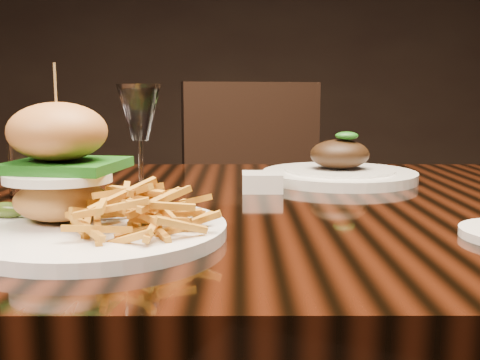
{
  "coord_description": "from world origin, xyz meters",
  "views": [
    {
      "loc": [
        -0.04,
        -0.85,
        0.91
      ],
      "look_at": [
        -0.04,
        -0.17,
        0.81
      ],
      "focal_mm": 42.0,
      "sensor_mm": 36.0,
      "label": 1
    }
  ],
  "objects_px": {
    "wine_glass": "(140,117)",
    "chair_far": "(262,213)",
    "burger_plate": "(88,194)",
    "dining_table": "(263,249)",
    "far_dish": "(339,171)"
  },
  "relations": [
    {
      "from": "dining_table",
      "to": "far_dish",
      "type": "bearing_deg",
      "value": 53.47
    },
    {
      "from": "dining_table",
      "to": "wine_glass",
      "type": "bearing_deg",
      "value": -173.89
    },
    {
      "from": "far_dish",
      "to": "chair_far",
      "type": "relative_size",
      "value": 0.31
    },
    {
      "from": "chair_far",
      "to": "wine_glass",
      "type": "bearing_deg",
      "value": -118.3
    },
    {
      "from": "burger_plate",
      "to": "chair_far",
      "type": "bearing_deg",
      "value": 99.46
    },
    {
      "from": "dining_table",
      "to": "wine_glass",
      "type": "relative_size",
      "value": 9.02
    },
    {
      "from": "wine_glass",
      "to": "chair_far",
      "type": "relative_size",
      "value": 0.19
    },
    {
      "from": "wine_glass",
      "to": "far_dish",
      "type": "xyz_separation_m",
      "value": [
        0.34,
        0.23,
        -0.11
      ]
    },
    {
      "from": "burger_plate",
      "to": "chair_far",
      "type": "xyz_separation_m",
      "value": [
        0.25,
        1.1,
        -0.26
      ]
    },
    {
      "from": "dining_table",
      "to": "far_dish",
      "type": "distance_m",
      "value": 0.27
    },
    {
      "from": "wine_glass",
      "to": "far_dish",
      "type": "bearing_deg",
      "value": 33.9
    },
    {
      "from": "dining_table",
      "to": "chair_far",
      "type": "distance_m",
      "value": 0.9
    },
    {
      "from": "dining_table",
      "to": "chair_far",
      "type": "relative_size",
      "value": 1.68
    },
    {
      "from": "wine_glass",
      "to": "far_dish",
      "type": "height_order",
      "value": "wine_glass"
    },
    {
      "from": "wine_glass",
      "to": "far_dish",
      "type": "distance_m",
      "value": 0.42
    }
  ]
}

